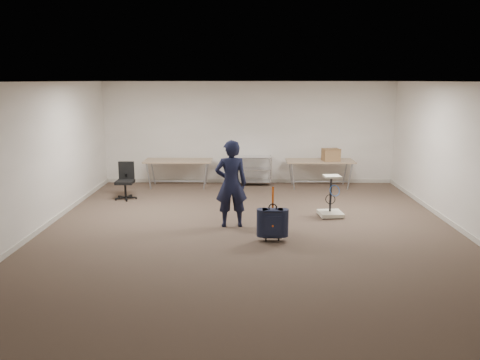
{
  "coord_description": "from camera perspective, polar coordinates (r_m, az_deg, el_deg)",
  "views": [
    {
      "loc": [
        -0.1,
        -8.38,
        2.83
      ],
      "look_at": [
        -0.2,
        0.3,
        0.97
      ],
      "focal_mm": 35.0,
      "sensor_mm": 36.0,
      "label": 1
    }
  ],
  "objects": [
    {
      "name": "suitcase",
      "position": [
        8.37,
        3.98,
        -5.25
      ],
      "size": [
        0.37,
        0.22,
        0.99
      ],
      "color": "black",
      "rests_on": "ground"
    },
    {
      "name": "ground",
      "position": [
        8.85,
        1.27,
        -6.55
      ],
      "size": [
        9.0,
        9.0,
        0.0
      ],
      "primitive_type": "plane",
      "color": "#47352B",
      "rests_on": "ground"
    },
    {
      "name": "wire_shelf",
      "position": [
        12.81,
        1.09,
        1.34
      ],
      "size": [
        1.22,
        0.47,
        0.8
      ],
      "color": "silver",
      "rests_on": "ground"
    },
    {
      "name": "equipment_cart",
      "position": [
        10.07,
        11.01,
        -3.08
      ],
      "size": [
        0.52,
        0.52,
        0.88
      ],
      "color": "silver",
      "rests_on": "ground"
    },
    {
      "name": "folding_table_left",
      "position": [
        12.65,
        -7.55,
        2.19
      ],
      "size": [
        1.8,
        0.75,
        0.73
      ],
      "color": "#9F8361",
      "rests_on": "ground"
    },
    {
      "name": "room_shell",
      "position": [
        10.15,
        1.19,
        -3.79
      ],
      "size": [
        8.0,
        9.0,
        9.0
      ],
      "color": "beige",
      "rests_on": "ground"
    },
    {
      "name": "cardboard_box",
      "position": [
        12.62,
        11.03,
        3.03
      ],
      "size": [
        0.48,
        0.4,
        0.32
      ],
      "primitive_type": "cube",
      "rotation": [
        0.0,
        0.0,
        0.19
      ],
      "color": "olive",
      "rests_on": "folding_table_right"
    },
    {
      "name": "folding_table_right",
      "position": [
        12.68,
        9.72,
        2.15
      ],
      "size": [
        1.8,
        0.75,
        0.73
      ],
      "color": "#9F8361",
      "rests_on": "ground"
    },
    {
      "name": "office_chair",
      "position": [
        11.67,
        -13.77,
        -0.93
      ],
      "size": [
        0.54,
        0.54,
        0.89
      ],
      "color": "black",
      "rests_on": "ground"
    },
    {
      "name": "person",
      "position": [
        9.07,
        -1.09,
        -0.46
      ],
      "size": [
        0.67,
        0.48,
        1.72
      ],
      "primitive_type": "imported",
      "rotation": [
        0.0,
        0.0,
        3.26
      ],
      "color": "black",
      "rests_on": "ground"
    }
  ]
}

